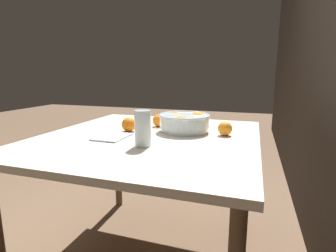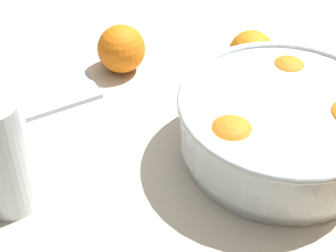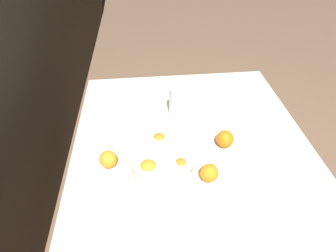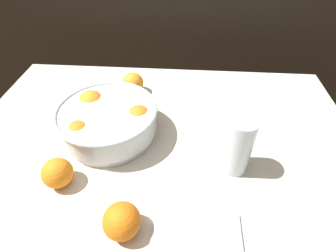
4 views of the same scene
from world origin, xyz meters
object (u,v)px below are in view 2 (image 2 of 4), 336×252
at_px(orange_loose_front, 251,53).
at_px(orange_loose_aside, 121,49).
at_px(juice_glass, 3,161).
at_px(fruit_bowl, 284,125).

bearing_deg(orange_loose_front, orange_loose_aside, -31.81).
xyz_separation_m(juice_glass, orange_loose_front, (-0.42, -0.08, -0.03)).
height_order(fruit_bowl, juice_glass, juice_glass).
height_order(fruit_bowl, orange_loose_front, fruit_bowl).
bearing_deg(orange_loose_aside, orange_loose_front, 148.19).
bearing_deg(orange_loose_front, juice_glass, 10.85).
height_order(juice_glass, orange_loose_aside, juice_glass).
xyz_separation_m(fruit_bowl, juice_glass, (0.34, -0.10, 0.02)).
relative_size(fruit_bowl, juice_glass, 1.78).
xyz_separation_m(orange_loose_front, orange_loose_aside, (0.18, -0.11, 0.00)).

